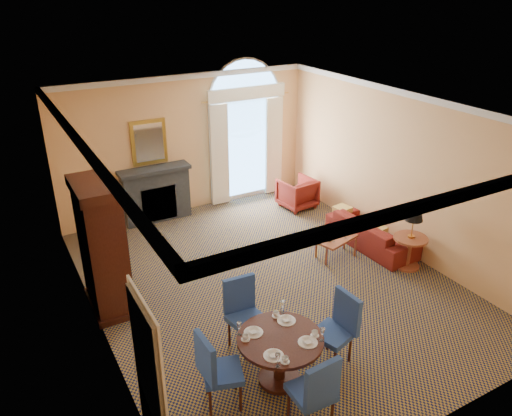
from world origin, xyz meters
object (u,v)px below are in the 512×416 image
armchair (297,193)px  coffee_table (336,239)px  dining_table (280,349)px  side_table (412,232)px  armoire (103,249)px  sofa (371,233)px

armchair → coffee_table: size_ratio=0.85×
dining_table → side_table: (3.73, 1.35, 0.20)m
armoire → armchair: armoire is taller
armoire → coffee_table: 4.43m
armoire → dining_table: 3.34m
coffee_table → side_table: bearing=-60.4°
coffee_table → armchair: bearing=59.0°
coffee_table → dining_table: bearing=-155.2°
sofa → coffee_table: 0.94m
sofa → side_table: 1.10m
dining_table → armchair: (3.41, 4.73, -0.19)m
armoire → dining_table: armoire is taller
dining_table → sofa: bearing=32.6°
sofa → armchair: size_ratio=2.55×
dining_table → side_table: size_ratio=0.96×
dining_table → sofa: dining_table is taller
dining_table → sofa: 4.37m
armoire → dining_table: size_ratio=1.93×
armoire → coffee_table: bearing=-7.4°
armoire → side_table: (5.32, -1.54, -0.34)m
dining_table → coffee_table: (2.75, 2.33, -0.15)m
armoire → sofa: (5.27, -0.54, -0.79)m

